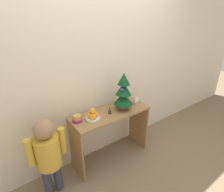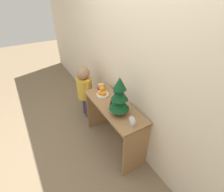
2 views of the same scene
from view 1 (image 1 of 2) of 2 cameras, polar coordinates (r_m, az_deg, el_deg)
name	(u,v)px [view 1 (image 1 of 2)]	position (r m, az deg, el deg)	size (l,w,h in m)	color
ground_plane	(119,164)	(2.55, 2.40, -21.41)	(12.00, 12.00, 0.00)	#7A664C
back_wall	(99,68)	(2.23, -4.20, 9.21)	(7.00, 0.05, 2.50)	beige
console_table	(111,124)	(2.33, -0.44, -8.98)	(1.04, 0.40, 0.73)	olive
mini_tree	(123,92)	(2.20, 3.77, 1.21)	(0.24, 0.24, 0.49)	#4C3828
fruit_bowl	(93,116)	(2.07, -6.33, -6.46)	(0.17, 0.17, 0.15)	silver
singing_bowl	(77,119)	(2.06, -11.32, -7.31)	(0.11, 0.11, 0.08)	#9E2366
desk_clock	(136,100)	(2.44, 7.92, -1.30)	(0.10, 0.04, 0.12)	#B2B2B7
figurine	(110,110)	(2.18, -0.75, -4.52)	(0.04, 0.04, 0.10)	#382D23
child_figure	(48,151)	(1.98, -20.27, -16.57)	(0.40, 0.26, 0.95)	#38384C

